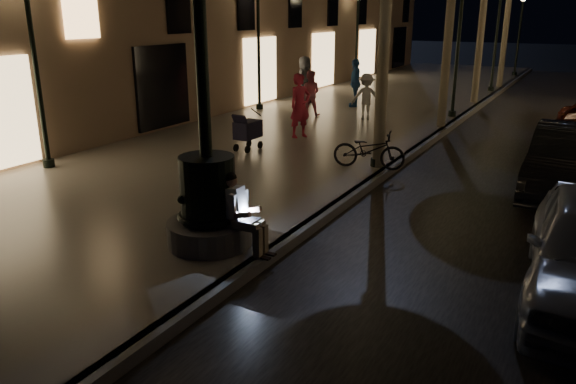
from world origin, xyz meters
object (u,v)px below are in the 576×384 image
Objects in this scene: lamp_left_c at (357,24)px; pedestrian_pink at (310,93)px; fountain_lamppost at (208,186)px; lamp_left_a at (32,41)px; pedestrian_dark at (305,80)px; bicycle at (369,150)px; seated_man_laptop at (240,210)px; stroller at (248,130)px; pedestrian_red at (300,106)px; pedestrian_white at (366,97)px; lamp_curb_c at (498,26)px; lamp_curb_d at (521,23)px; lamp_left_b at (258,29)px; pedestrian_blue at (355,83)px; lamp_curb_a at (382,41)px; lamp_curb_b at (459,31)px; car_second at (571,161)px.

lamp_left_c is 10.88m from pedestrian_pink.
lamp_left_a is at bearing 162.65° from fountain_lamppost.
pedestrian_dark is 10.44m from bicycle.
seated_man_laptop is 1.13× the size of stroller.
lamp_left_c is 14.56m from pedestrian_red.
pedestrian_white reaches higher than bicycle.
lamp_curb_c and lamp_left_a have the same top height.
lamp_curb_c reaches higher than pedestrian_dark.
pedestrian_dark is (-6.21, -15.83, -2.07)m from lamp_curb_d.
pedestrian_pink is (-4.60, 11.63, 0.13)m from seated_man_laptop.
fountain_lamppost is 12.29m from pedestrian_pink.
lamp_left_c is at bearing 90.00° from lamp_left_a.
lamp_left_b reaches higher than pedestrian_blue.
bicycle is (-0.10, -24.28, -2.57)m from lamp_curb_d.
lamp_curb_a is 6.83m from pedestrian_white.
fountain_lamppost is at bearing -73.78° from lamp_left_c.
lamp_left_c is (-7.10, 8.00, 0.00)m from lamp_curb_b.
lamp_left_c is 4.19× the size of stroller.
lamp_curb_a is 17.50m from lamp_left_c.
pedestrian_red is at bearing 107.49° from fountain_lamppost.
lamp_left_b is 2.49× the size of pedestrian_red.
lamp_curb_d is at bearing 48.41° from lamp_left_c.
lamp_curb_d and lamp_left_a have the same top height.
pedestrian_pink is at bearing -104.32° from lamp_curb_d.
lamp_left_c reaches higher than stroller.
lamp_curb_d is 4.19× the size of stroller.
stroller is (3.37, 3.90, -2.46)m from lamp_left_a.
pedestrian_blue is 1.08× the size of bicycle.
lamp_curb_d reaches higher than pedestrian_white.
lamp_curb_d is 23.97m from car_second.
lamp_curb_b is 1.00× the size of lamp_left_b.
lamp_curb_c reaches higher than pedestrian_pink.
lamp_left_a is at bearing 170.65° from pedestrian_dark.
bicycle is at bearing 84.02° from fountain_lamppost.
pedestrian_dark is at bearing 67.72° from lamp_left_b.
bicycle is (7.00, -6.28, -2.57)m from lamp_left_b.
lamp_left_c reaches higher than pedestrian_dark.
pedestrian_red is at bearing -74.53° from lamp_left_c.
lamp_curb_a is 16.00m from lamp_curb_c.
lamp_left_c is at bearing -93.92° from pedestrian_pink.
bicycle is (-0.10, -16.28, -2.57)m from lamp_curb_c.
lamp_left_a is 8.34m from bicycle.
pedestrian_pink is at bearing -14.57° from pedestrian_white.
pedestrian_red is (-3.26, -5.89, -2.07)m from lamp_curb_b.
seated_man_laptop is (0.61, -0.00, -0.32)m from fountain_lamppost.
lamp_left_b is 3.12m from pedestrian_dark.
lamp_left_a is at bearing -90.00° from lamp_left_c.
pedestrian_red is at bearing -45.34° from lamp_left_b.
lamp_curb_a is 2.52× the size of pedestrian_blue.
lamp_curb_a is at bearing 91.28° from pedestrian_white.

